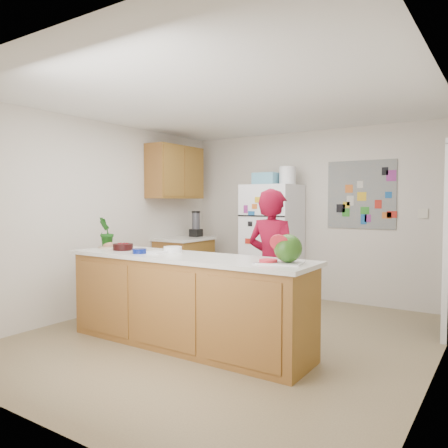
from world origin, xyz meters
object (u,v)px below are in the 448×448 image
Objects in this scene: watermelon at (288,248)px; cherry_bowl at (123,247)px; person at (272,265)px; refrigerator at (272,242)px.

watermelon is 1.13× the size of cherry_bowl.
person is 7.33× the size of cherry_bowl.
refrigerator is 2.48m from cherry_bowl.
refrigerator is at bearing -58.14° from person.
refrigerator is at bearing 119.86° from watermelon.
watermelon is at bearing 131.68° from person.
refrigerator is 7.86× the size of cherry_bowl.
cherry_bowl is (-1.97, -0.03, -0.10)m from watermelon.
watermelon is (0.46, -0.62, 0.26)m from person.
person is 0.81m from watermelon.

